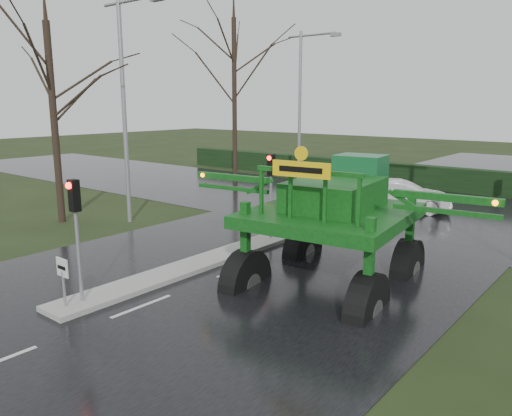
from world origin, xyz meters
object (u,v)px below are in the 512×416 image
Objects in this scene: traffic_signal_near at (75,215)px; street_light_left_far at (304,95)px; white_sedan at (401,211)px; keep_left_sign at (63,274)px; traffic_signal_mid at (271,178)px; crop_sprayer at (250,201)px; street_light_left_near at (127,91)px.

street_light_left_far is (-6.89, 21.01, 3.40)m from traffic_signal_near.
traffic_signal_near is 17.51m from white_sedan.
keep_left_sign is 0.38× the size of traffic_signal_mid.
crop_sprayer is (2.35, -4.10, -0.02)m from traffic_signal_mid.
street_light_left_far is at bearing 90.00° from street_light_left_near.
street_light_left_far is at bearing 112.05° from crop_sprayer.
crop_sprayer reaches higher than traffic_signal_mid.
keep_left_sign is 5.63m from crop_sprayer.
traffic_signal_near is (0.00, 0.49, 1.53)m from keep_left_sign.
traffic_signal_mid is 9.27m from white_sedan.
white_sedan is at bearing 85.54° from crop_sprayer.
traffic_signal_near is 22.37m from street_light_left_far.
street_light_left_near reaches higher than traffic_signal_mid.
street_light_left_far reaches higher than traffic_signal_near.
traffic_signal_near reaches higher than white_sedan.
white_sedan is (1.77, 8.72, -2.59)m from traffic_signal_mid.
white_sedan is (8.66, -3.79, -5.99)m from street_light_left_far.
traffic_signal_near reaches higher than keep_left_sign.
traffic_signal_near is 8.50m from traffic_signal_mid.
traffic_signal_mid is (0.00, 8.50, 0.00)m from traffic_signal_near.
crop_sprayer reaches higher than keep_left_sign.
street_light_left_near is at bearing -90.00° from street_light_left_far.
street_light_left_near is 1.03× the size of crop_sprayer.
street_light_left_near is 14.67m from white_sedan.
street_light_left_near reaches higher than white_sedan.
keep_left_sign is 0.38× the size of traffic_signal_near.
street_light_left_near is at bearing 132.59° from keep_left_sign.
street_light_left_far is 19.32m from crop_sprayer.
street_light_left_far reaches higher than crop_sprayer.
traffic_signal_near is at bearing -45.47° from street_light_left_near.
street_light_left_near is at bearing 116.74° from white_sedan.
keep_left_sign is 17.83m from white_sedan.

